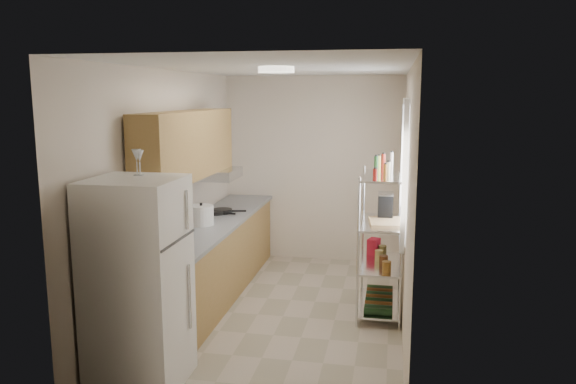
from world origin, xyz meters
name	(u,v)px	position (x,y,z in m)	size (l,w,h in m)	color
room	(283,197)	(0.00, 0.00, 1.30)	(2.52, 4.42, 2.62)	#B0A18F
counter_run	(213,259)	(-0.92, 0.44, 0.45)	(0.63, 3.51, 0.90)	#9F7944
upper_cabinets	(187,145)	(-1.05, 0.10, 1.81)	(0.33, 2.20, 0.72)	#9F7944
range_hood	(216,174)	(-1.00, 0.90, 1.39)	(0.50, 0.60, 0.12)	#B7BABC
window	(404,171)	(1.23, 0.35, 1.55)	(0.06, 1.00, 1.46)	white
bakers_rack	(382,213)	(1.00, 0.30, 1.11)	(0.45, 0.90, 1.73)	silver
ceiling_dome	(276,70)	(0.00, -0.30, 2.57)	(0.34, 0.34, 0.06)	white
refrigerator	(138,283)	(-0.87, -1.57, 0.85)	(0.70, 0.70, 1.70)	white
wine_glass_a	(140,163)	(-0.89, -1.41, 1.80)	(0.07, 0.07, 0.20)	silver
wine_glass_b	(137,162)	(-0.91, -1.42, 1.81)	(0.08, 0.08, 0.21)	silver
rice_cooker	(201,215)	(-0.98, 0.26, 1.01)	(0.28, 0.28, 0.22)	silver
frying_pan_large	(215,212)	(-1.02, 0.86, 0.92)	(0.25, 0.25, 0.04)	black
frying_pan_small	(223,211)	(-0.94, 0.93, 0.92)	(0.24, 0.24, 0.05)	black
cutting_board	(386,222)	(1.06, 0.23, 1.03)	(0.34, 0.44, 0.03)	tan
espresso_machine	(386,206)	(1.04, 0.48, 1.15)	(0.16, 0.24, 0.28)	black
storage_bag	(374,246)	(0.92, 0.63, 0.65)	(0.11, 0.15, 0.18)	#AB1525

